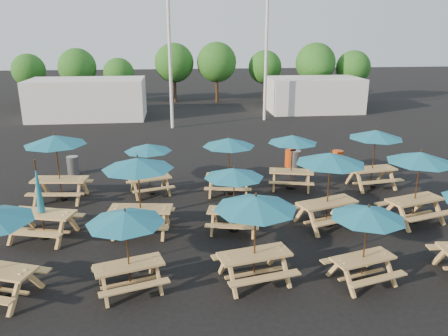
{
  "coord_description": "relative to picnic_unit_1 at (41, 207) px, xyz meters",
  "views": [
    {
      "loc": [
        -1.74,
        -14.17,
        6.08
      ],
      "look_at": [
        0.0,
        1.5,
        1.1
      ],
      "focal_mm": 35.0,
      "sensor_mm": 36.0,
      "label": 1
    }
  ],
  "objects": [
    {
      "name": "picnic_unit_5",
      "position": [
        3.05,
        3.42,
        0.73
      ],
      "size": [
        2.25,
        2.25,
        2.04
      ],
      "rotation": [
        0.0,
        0.0,
        0.3
      ],
      "color": "tan",
      "rests_on": "ground"
    },
    {
      "name": "mast_1",
      "position": [
        10.38,
        17.49,
        4.97
      ],
      "size": [
        0.2,
        0.2,
        12.0
      ],
      "primitive_type": "cylinder",
      "color": "silver",
      "rests_on": "ground"
    },
    {
      "name": "mast_0",
      "position": [
        3.88,
        15.49,
        4.97
      ],
      "size": [
        0.2,
        0.2,
        12.0
      ],
      "primitive_type": "cylinder",
      "color": "silver",
      "rests_on": "ground"
    },
    {
      "name": "picnic_unit_13",
      "position": [
        11.85,
        -0.1,
        1.06
      ],
      "size": [
        2.64,
        2.64,
        2.42
      ],
      "rotation": [
        0.0,
        0.0,
        0.28
      ],
      "color": "tan",
      "rests_on": "ground"
    },
    {
      "name": "picnic_unit_8",
      "position": [
        6.07,
        3.11,
        0.92
      ],
      "size": [
        2.3,
        2.3,
        2.25
      ],
      "rotation": [
        0.0,
        0.0,
        -0.17
      ],
      "color": "tan",
      "rests_on": "ground"
    },
    {
      "name": "waste_bin_2",
      "position": [
        9.54,
        6.16,
        -0.62
      ],
      "size": [
        0.5,
        0.5,
        0.81
      ],
      "primitive_type": "cylinder",
      "color": "gray",
      "rests_on": "ground"
    },
    {
      "name": "picnic_unit_10",
      "position": [
        8.88,
        -0.09,
        1.12
      ],
      "size": [
        2.75,
        2.75,
        2.48
      ],
      "rotation": [
        0.0,
        0.0,
        0.31
      ],
      "color": "tan",
      "rests_on": "ground"
    },
    {
      "name": "tree_2",
      "position": [
        -0.51,
        25.15,
        1.6
      ],
      "size": [
        2.59,
        2.59,
        3.93
      ],
      "color": "#382314",
      "rests_on": "ground"
    },
    {
      "name": "tree_6",
      "position": [
        16.11,
        24.39,
        2.4
      ],
      "size": [
        3.38,
        3.38,
        5.13
      ],
      "color": "#382314",
      "rests_on": "ground"
    },
    {
      "name": "tree_3",
      "position": [
        4.12,
        26.21,
        2.38
      ],
      "size": [
        3.36,
        3.36,
        5.09
      ],
      "color": "#382314",
      "rests_on": "ground"
    },
    {
      "name": "tree_5",
      "position": [
        12.1,
        26.17,
        1.95
      ],
      "size": [
        2.94,
        2.94,
        4.45
      ],
      "color": "#382314",
      "rests_on": "ground"
    },
    {
      "name": "event_tent_0",
      "position": [
        -2.12,
        19.49,
        0.37
      ],
      "size": [
        8.0,
        4.0,
        2.8
      ],
      "primitive_type": "cube",
      "color": "silver",
      "rests_on": "ground"
    },
    {
      "name": "picnic_unit_11",
      "position": [
        8.63,
        3.48,
        0.88
      ],
      "size": [
        2.35,
        2.35,
        2.21
      ],
      "rotation": [
        0.0,
        0.0,
        -0.23
      ],
      "color": "tan",
      "rests_on": "ground"
    },
    {
      "name": "picnic_unit_7",
      "position": [
        5.84,
        -0.14,
        0.78
      ],
      "size": [
        2.23,
        2.23,
        2.1
      ],
      "rotation": [
        0.0,
        0.0,
        -0.23
      ],
      "color": "tan",
      "rests_on": "ground"
    },
    {
      "name": "picnic_unit_4",
      "position": [
        2.94,
        0.06,
        1.1
      ],
      "size": [
        2.44,
        2.44,
        2.47
      ],
      "rotation": [
        0.0,
        0.0,
        -0.13
      ],
      "color": "tan",
      "rests_on": "ground"
    },
    {
      "name": "waste_bin_3",
      "position": [
        11.47,
        5.93,
        -0.62
      ],
      "size": [
        0.5,
        0.5,
        0.81
      ],
      "primitive_type": "cylinder",
      "color": "#C93E0B",
      "rests_on": "ground"
    },
    {
      "name": "picnic_unit_1",
      "position": [
        0.0,
        0.0,
        0.0
      ],
      "size": [
        2.34,
        2.17,
        2.5
      ],
      "rotation": [
        0.0,
        0.0,
        -0.27
      ],
      "color": "tan",
      "rests_on": "ground"
    },
    {
      "name": "waste_bin_0",
      "position": [
        -0.45,
        6.28,
        -0.62
      ],
      "size": [
        0.5,
        0.5,
        0.81
      ],
      "primitive_type": "cylinder",
      "color": "gray",
      "rests_on": "ground"
    },
    {
      "name": "tree_1",
      "position": [
        -3.87,
        25.4,
        2.12
      ],
      "size": [
        3.11,
        3.11,
        4.72
      ],
      "color": "#382314",
      "rests_on": "ground"
    },
    {
      "name": "picnic_unit_3",
      "position": [
        2.88,
        -3.15,
        0.79
      ],
      "size": [
        2.31,
        2.31,
        2.1
      ],
      "rotation": [
        0.0,
        0.0,
        0.29
      ],
      "color": "tan",
      "rests_on": "ground"
    },
    {
      "name": "ground",
      "position": [
        5.88,
        1.49,
        -1.03
      ],
      "size": [
        120.0,
        120.0,
        0.0
      ],
      "primitive_type": "plane",
      "color": "black",
      "rests_on": "ground"
    },
    {
      "name": "event_tent_1",
      "position": [
        14.88,
        20.49,
        0.27
      ],
      "size": [
        7.0,
        4.0,
        2.6
      ],
      "primitive_type": "cube",
      "color": "silver",
      "rests_on": "ground"
    },
    {
      "name": "picnic_unit_6",
      "position": [
        5.97,
        -3.08,
        0.97
      ],
      "size": [
        2.44,
        2.44,
        2.32
      ],
      "rotation": [
        0.0,
        0.0,
        0.22
      ],
      "color": "tan",
      "rests_on": "ground"
    },
    {
      "name": "picnic_unit_9",
      "position": [
        8.66,
        -3.42,
        0.74
      ],
      "size": [
        2.23,
        2.23,
        2.05
      ],
      "rotation": [
        0.0,
        0.0,
        0.27
      ],
      "color": "tan",
      "rests_on": "ground"
    },
    {
      "name": "picnic_unit_2",
      "position": [
        -0.23,
        3.18,
        1.15
      ],
      "size": [
        2.44,
        2.44,
        2.52
      ],
      "rotation": [
        0.0,
        0.0,
        -0.1
      ],
      "color": "tan",
      "rests_on": "ground"
    },
    {
      "name": "tree_4",
      "position": [
        7.78,
        25.75,
        2.43
      ],
      "size": [
        3.41,
        3.41,
        5.17
      ],
      "color": "#382314",
      "rests_on": "ground"
    },
    {
      "name": "picnic_unit_14",
      "position": [
        11.9,
        3.24,
        1.04
      ],
      "size": [
        2.4,
        2.4,
        2.39
      ],
      "rotation": [
        0.0,
        0.0,
        0.15
      ],
      "color": "tan",
      "rests_on": "ground"
    },
    {
      "name": "waste_bin_1",
      "position": [
        9.36,
        6.33,
        -0.62
      ],
      "size": [
        0.5,
        0.5,
        0.81
      ],
      "primitive_type": "cylinder",
      "color": "#C93E0B",
      "rests_on": "ground"
    },
    {
      "name": "tree_7",
      "position": [
        19.5,
        24.42,
        1.96
      ],
      "size": [
        2.95,
        2.95,
        4.48
      ],
      "color": "#382314",
      "rests_on": "ground"
    },
    {
      "name": "tree_0",
      "position": [
        -8.19,
        26.74,
        1.8
      ],
      "size": [
        2.8,
        2.8,
        4.24
      ],
      "color": "#382314",
      "rests_on": "ground"
    }
  ]
}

